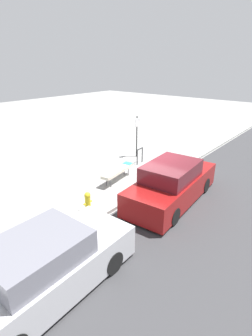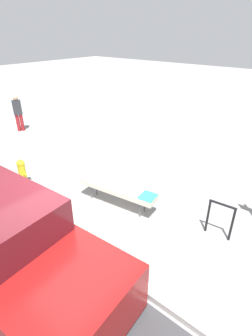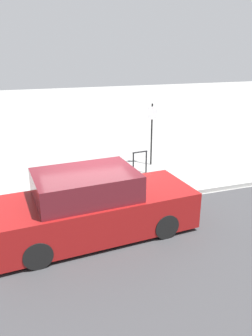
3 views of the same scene
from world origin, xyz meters
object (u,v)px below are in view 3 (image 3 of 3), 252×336
(bike_rack, at_px, (140,160))
(parked_car_near, at_px, (93,207))
(sign_post, at_px, (152,129))
(bench, at_px, (75,174))

(bike_rack, xyz_separation_m, parked_car_near, (-2.47, -3.36, 0.20))
(parked_car_near, bearing_deg, sign_post, 48.07)
(parked_car_near, bearing_deg, bike_rack, 49.70)
(parked_car_near, bearing_deg, bench, 83.94)
(bike_rack, relative_size, parked_car_near, 0.17)
(bike_rack, bearing_deg, bench, -167.04)
(bench, distance_m, parked_car_near, 2.82)
(bike_rack, distance_m, sign_post, 1.40)
(bench, bearing_deg, bike_rack, 5.02)
(bench, bearing_deg, sign_post, 15.06)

